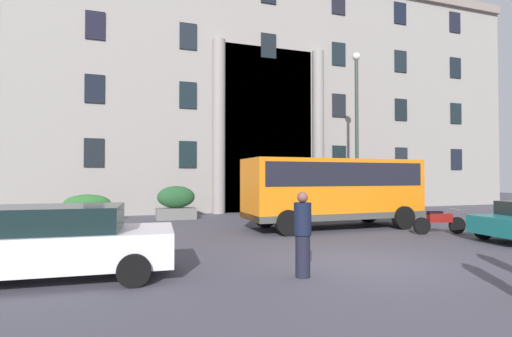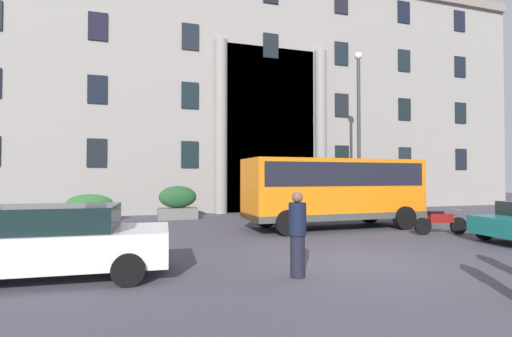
{
  "view_description": "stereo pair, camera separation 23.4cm",
  "coord_description": "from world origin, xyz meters",
  "px_view_note": "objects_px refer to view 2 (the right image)",
  "views": [
    {
      "loc": [
        -5.24,
        -7.59,
        2.06
      ],
      "look_at": [
        -0.79,
        5.82,
        2.36
      ],
      "focal_mm": 26.12,
      "sensor_mm": 36.0,
      "label": 1
    },
    {
      "loc": [
        -5.02,
        -7.67,
        2.06
      ],
      "look_at": [
        -0.79,
        5.82,
        2.36
      ],
      "focal_mm": 26.12,
      "sensor_mm": 36.0,
      "label": 2
    }
  ],
  "objects_px": {
    "parked_coupe_end": "(52,241)",
    "pedestrian_man_red_shirt": "(297,234)",
    "hedge_planter_entrance_right": "(178,203)",
    "bus_stop_sign": "(399,185)",
    "hedge_planter_far_west": "(89,209)",
    "hedge_planter_east": "(403,199)",
    "lamppost_plaza_centre": "(359,122)",
    "motorcycle_far_end": "(440,222)",
    "hedge_planter_west": "(331,200)",
    "orange_minibus": "(334,187)"
  },
  "relations": [
    {
      "from": "hedge_planter_far_west",
      "to": "hedge_planter_entrance_right",
      "type": "relative_size",
      "value": 1.1
    },
    {
      "from": "hedge_planter_far_west",
      "to": "hedge_planter_east",
      "type": "relative_size",
      "value": 0.98
    },
    {
      "from": "motorcycle_far_end",
      "to": "hedge_planter_west",
      "type": "bearing_deg",
      "value": 102.4
    },
    {
      "from": "bus_stop_sign",
      "to": "parked_coupe_end",
      "type": "bearing_deg",
      "value": -154.79
    },
    {
      "from": "motorcycle_far_end",
      "to": "parked_coupe_end",
      "type": "bearing_deg",
      "value": -157.4
    },
    {
      "from": "orange_minibus",
      "to": "pedestrian_man_red_shirt",
      "type": "xyz_separation_m",
      "value": [
        -4.27,
        -6.14,
        -0.75
      ]
    },
    {
      "from": "orange_minibus",
      "to": "motorcycle_far_end",
      "type": "relative_size",
      "value": 3.67
    },
    {
      "from": "hedge_planter_entrance_right",
      "to": "parked_coupe_end",
      "type": "relative_size",
      "value": 0.4
    },
    {
      "from": "hedge_planter_entrance_right",
      "to": "hedge_planter_far_west",
      "type": "bearing_deg",
      "value": -179.52
    },
    {
      "from": "lamppost_plaza_centre",
      "to": "hedge_planter_entrance_right",
      "type": "bearing_deg",
      "value": 168.85
    },
    {
      "from": "hedge_planter_east",
      "to": "parked_coupe_end",
      "type": "relative_size",
      "value": 0.45
    },
    {
      "from": "orange_minibus",
      "to": "hedge_planter_west",
      "type": "bearing_deg",
      "value": 61.62
    },
    {
      "from": "orange_minibus",
      "to": "bus_stop_sign",
      "type": "relative_size",
      "value": 2.59
    },
    {
      "from": "hedge_planter_far_west",
      "to": "motorcycle_far_end",
      "type": "height_order",
      "value": "hedge_planter_far_west"
    },
    {
      "from": "hedge_planter_east",
      "to": "motorcycle_far_end",
      "type": "relative_size",
      "value": 1.1
    },
    {
      "from": "hedge_planter_far_west",
      "to": "pedestrian_man_red_shirt",
      "type": "bearing_deg",
      "value": -65.06
    },
    {
      "from": "lamppost_plaza_centre",
      "to": "motorcycle_far_end",
      "type": "bearing_deg",
      "value": -95.41
    },
    {
      "from": "hedge_planter_entrance_right",
      "to": "bus_stop_sign",
      "type": "bearing_deg",
      "value": -19.89
    },
    {
      "from": "hedge_planter_far_west",
      "to": "pedestrian_man_red_shirt",
      "type": "relative_size",
      "value": 1.18
    },
    {
      "from": "bus_stop_sign",
      "to": "pedestrian_man_red_shirt",
      "type": "relative_size",
      "value": 1.56
    },
    {
      "from": "orange_minibus",
      "to": "parked_coupe_end",
      "type": "relative_size",
      "value": 1.5
    },
    {
      "from": "bus_stop_sign",
      "to": "pedestrian_man_red_shirt",
      "type": "xyz_separation_m",
      "value": [
        -8.6,
        -7.71,
        -0.8
      ]
    },
    {
      "from": "bus_stop_sign",
      "to": "hedge_planter_east",
      "type": "bearing_deg",
      "value": 48.97
    },
    {
      "from": "hedge_planter_entrance_right",
      "to": "lamppost_plaza_centre",
      "type": "height_order",
      "value": "lamppost_plaza_centre"
    },
    {
      "from": "hedge_planter_entrance_right",
      "to": "hedge_planter_west",
      "type": "xyz_separation_m",
      "value": [
        8.33,
        0.1,
        -0.02
      ]
    },
    {
      "from": "bus_stop_sign",
      "to": "hedge_planter_far_west",
      "type": "distance_m",
      "value": 14.33
    },
    {
      "from": "hedge_planter_far_west",
      "to": "hedge_planter_west",
      "type": "xyz_separation_m",
      "value": [
        12.25,
        0.13,
        0.14
      ]
    },
    {
      "from": "bus_stop_sign",
      "to": "parked_coupe_end",
      "type": "relative_size",
      "value": 0.58
    },
    {
      "from": "motorcycle_far_end",
      "to": "hedge_planter_far_west",
      "type": "bearing_deg",
      "value": 160.15
    },
    {
      "from": "hedge_planter_west",
      "to": "motorcycle_far_end",
      "type": "bearing_deg",
      "value": -89.55
    },
    {
      "from": "hedge_planter_west",
      "to": "pedestrian_man_red_shirt",
      "type": "xyz_separation_m",
      "value": [
        -7.01,
        -11.39,
        0.13
      ]
    },
    {
      "from": "parked_coupe_end",
      "to": "pedestrian_man_red_shirt",
      "type": "distance_m",
      "value": 4.98
    },
    {
      "from": "hedge_planter_far_west",
      "to": "parked_coupe_end",
      "type": "xyz_separation_m",
      "value": [
        0.46,
        -9.86,
        0.15
      ]
    },
    {
      "from": "hedge_planter_far_west",
      "to": "parked_coupe_end",
      "type": "bearing_deg",
      "value": -87.35
    },
    {
      "from": "hedge_planter_west",
      "to": "lamppost_plaza_centre",
      "type": "height_order",
      "value": "lamppost_plaza_centre"
    },
    {
      "from": "hedge_planter_east",
      "to": "lamppost_plaza_centre",
      "type": "relative_size",
      "value": 0.25
    },
    {
      "from": "bus_stop_sign",
      "to": "parked_coupe_end",
      "type": "distance_m",
      "value": 14.82
    },
    {
      "from": "orange_minibus",
      "to": "bus_stop_sign",
      "type": "xyz_separation_m",
      "value": [
        4.34,
        1.57,
        0.04
      ]
    },
    {
      "from": "orange_minibus",
      "to": "hedge_planter_east",
      "type": "height_order",
      "value": "orange_minibus"
    },
    {
      "from": "hedge_planter_west",
      "to": "hedge_planter_east",
      "type": "xyz_separation_m",
      "value": [
        4.69,
        -0.13,
        -0.02
      ]
    },
    {
      "from": "orange_minibus",
      "to": "motorcycle_far_end",
      "type": "height_order",
      "value": "orange_minibus"
    },
    {
      "from": "hedge_planter_west",
      "to": "lamppost_plaza_centre",
      "type": "bearing_deg",
      "value": -71.56
    },
    {
      "from": "hedge_planter_entrance_right",
      "to": "hedge_planter_west",
      "type": "relative_size",
      "value": 0.97
    },
    {
      "from": "hedge_planter_far_west",
      "to": "hedge_planter_west",
      "type": "height_order",
      "value": "hedge_planter_west"
    },
    {
      "from": "hedge_planter_far_west",
      "to": "pedestrian_man_red_shirt",
      "type": "height_order",
      "value": "pedestrian_man_red_shirt"
    },
    {
      "from": "parked_coupe_end",
      "to": "pedestrian_man_red_shirt",
      "type": "height_order",
      "value": "pedestrian_man_red_shirt"
    },
    {
      "from": "hedge_planter_entrance_right",
      "to": "pedestrian_man_red_shirt",
      "type": "height_order",
      "value": "pedestrian_man_red_shirt"
    },
    {
      "from": "hedge_planter_far_west",
      "to": "motorcycle_far_end",
      "type": "bearing_deg",
      "value": -31.8
    },
    {
      "from": "bus_stop_sign",
      "to": "motorcycle_far_end",
      "type": "relative_size",
      "value": 1.42
    },
    {
      "from": "orange_minibus",
      "to": "lamppost_plaza_centre",
      "type": "xyz_separation_m",
      "value": [
        3.36,
        3.39,
        3.24
      ]
    }
  ]
}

